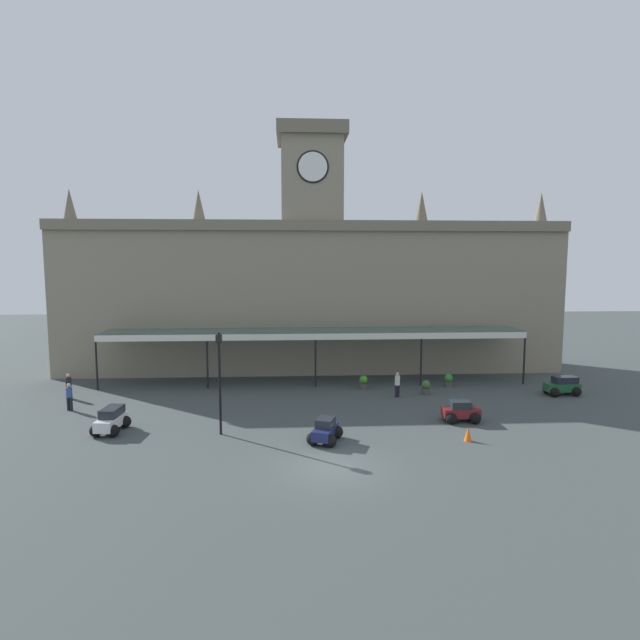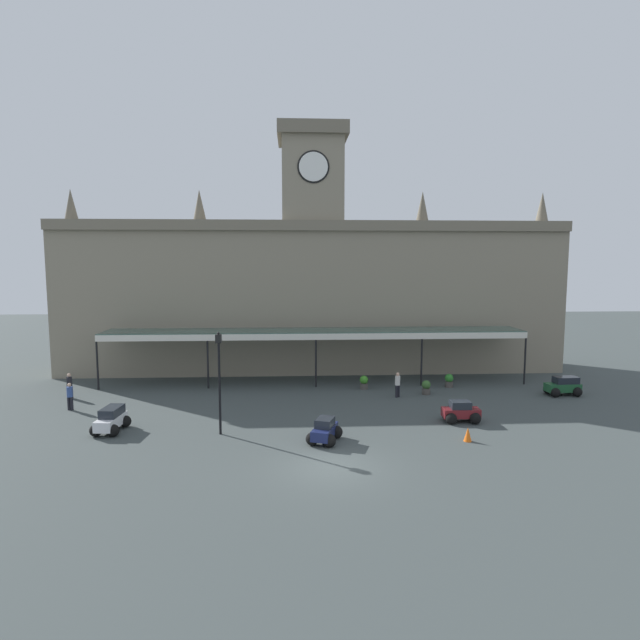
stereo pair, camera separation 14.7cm
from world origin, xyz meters
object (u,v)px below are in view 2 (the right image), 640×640
object	(u,v)px
planter_near_kerb	(364,382)
planter_forecourt_centre	(449,380)
car_navy_sedan	(325,432)
victorian_lamppost	(219,372)
car_maroon_sedan	(461,413)
planter_by_canopy	(426,387)
traffic_cone	(468,434)
pedestrian_beside_cars	(69,385)
pedestrian_near_entrance	(398,384)
pedestrian_crossing_forecourt	(70,395)
car_white_estate	(111,421)
car_green_estate	(563,387)

from	to	relation	value
planter_near_kerb	planter_forecourt_centre	bearing A→B (deg)	2.14
car_navy_sedan	victorian_lamppost	world-z (taller)	victorian_lamppost
car_maroon_sedan	planter_by_canopy	xyz separation A→B (m)	(-0.37, 6.10, -0.01)
victorian_lamppost	planter_near_kerb	world-z (taller)	victorian_lamppost
car_navy_sedan	traffic_cone	xyz separation A→B (m)	(7.16, -0.34, -0.15)
pedestrian_beside_cars	pedestrian_near_entrance	bearing A→B (deg)	-2.29
pedestrian_crossing_forecourt	pedestrian_near_entrance	world-z (taller)	same
car_maroon_sedan	victorian_lamppost	xyz separation A→B (m)	(-13.19, -1.42, 2.81)
pedestrian_beside_cars	car_white_estate	bearing A→B (deg)	-54.04
planter_by_canopy	traffic_cone	bearing A→B (deg)	-91.93
car_navy_sedan	car_green_estate	xyz separation A→B (m)	(16.64, 8.19, 0.06)
car_green_estate	planter_forecourt_centre	size ratio (longest dim) A/B	2.39
planter_by_canopy	car_maroon_sedan	bearing A→B (deg)	-86.54
car_white_estate	traffic_cone	world-z (taller)	car_white_estate
pedestrian_near_entrance	planter_forecourt_centre	distance (m)	5.00
pedestrian_beside_cars	pedestrian_near_entrance	world-z (taller)	same
car_maroon_sedan	planter_near_kerb	size ratio (longest dim) A/B	2.15
car_maroon_sedan	planter_by_canopy	distance (m)	6.11
victorian_lamppost	planter_near_kerb	bearing A→B (deg)	46.31
victorian_lamppost	traffic_cone	xyz separation A→B (m)	(12.51, -1.75, -2.96)
victorian_lamppost	pedestrian_crossing_forecourt	bearing A→B (deg)	153.06
planter_by_canopy	car_white_estate	bearing A→B (deg)	-160.06
car_green_estate	planter_forecourt_centre	distance (m)	7.49
car_navy_sedan	pedestrian_beside_cars	xyz separation A→B (m)	(-16.26, 9.15, 0.41)
pedestrian_near_entrance	planter_by_canopy	distance (m)	2.23
pedestrian_crossing_forecourt	traffic_cone	distance (m)	23.21
traffic_cone	victorian_lamppost	bearing A→B (deg)	172.02
car_maroon_sedan	pedestrian_near_entrance	size ratio (longest dim) A/B	1.24
car_white_estate	car_maroon_sedan	bearing A→B (deg)	2.01
car_green_estate	pedestrian_near_entrance	bearing A→B (deg)	179.53
car_navy_sedan	car_maroon_sedan	bearing A→B (deg)	19.83
car_white_estate	pedestrian_beside_cars	distance (m)	8.65
car_maroon_sedan	victorian_lamppost	distance (m)	13.56
car_green_estate	pedestrian_crossing_forecourt	bearing A→B (deg)	-176.66
pedestrian_beside_cars	planter_by_canopy	xyz separation A→B (m)	(23.73, -0.22, -0.42)
planter_forecourt_centre	car_white_estate	bearing A→B (deg)	-157.34
car_white_estate	pedestrian_near_entrance	bearing A→B (deg)	20.30
car_green_estate	planter_forecourt_centre	bearing A→B (deg)	159.16
car_maroon_sedan	pedestrian_beside_cars	size ratio (longest dim) A/B	1.24
traffic_cone	pedestrian_crossing_forecourt	bearing A→B (deg)	163.25
pedestrian_near_entrance	planter_near_kerb	bearing A→B (deg)	129.37
car_white_estate	planter_near_kerb	xyz separation A→B (m)	(14.64, 8.47, -0.07)
car_navy_sedan	car_white_estate	bearing A→B (deg)	169.08
planter_near_kerb	planter_forecourt_centre	xyz separation A→B (m)	(6.19, 0.23, 0.00)
car_navy_sedan	car_white_estate	xyz separation A→B (m)	(-11.19, 2.16, 0.06)
planter_forecourt_centre	pedestrian_crossing_forecourt	bearing A→B (deg)	-169.64
planter_near_kerb	planter_forecourt_centre	world-z (taller)	same
planter_near_kerb	planter_by_canopy	xyz separation A→B (m)	(4.02, -1.70, 0.00)
pedestrian_crossing_forecourt	planter_by_canopy	world-z (taller)	pedestrian_crossing_forecourt
car_green_estate	pedestrian_near_entrance	distance (m)	11.27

